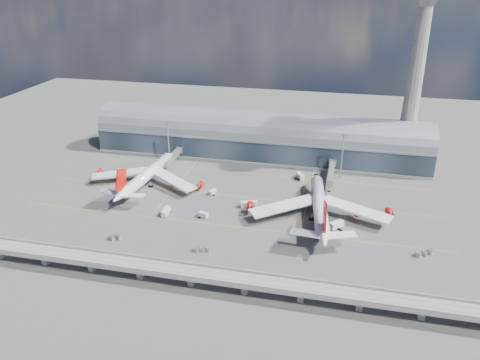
% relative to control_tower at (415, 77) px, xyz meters
% --- Properties ---
extents(ground, '(500.00, 500.00, 0.00)m').
position_rel_control_tower_xyz_m(ground, '(-85.00, -83.00, -51.64)').
color(ground, '#474744').
rests_on(ground, ground).
extents(taxi_lines, '(200.00, 80.12, 0.01)m').
position_rel_control_tower_xyz_m(taxi_lines, '(-85.00, -60.89, -51.63)').
color(taxi_lines, gold).
rests_on(taxi_lines, ground).
extents(terminal, '(200.00, 30.00, 28.00)m').
position_rel_control_tower_xyz_m(terminal, '(-85.00, -5.01, -40.30)').
color(terminal, '#212B37').
rests_on(terminal, ground).
extents(control_tower, '(19.00, 19.00, 103.00)m').
position_rel_control_tower_xyz_m(control_tower, '(0.00, 0.00, 0.00)').
color(control_tower, gray).
rests_on(control_tower, ground).
extents(guideway, '(220.00, 8.50, 7.20)m').
position_rel_control_tower_xyz_m(guideway, '(-85.00, -138.00, -46.34)').
color(guideway, gray).
rests_on(guideway, ground).
extents(floodlight_mast_left, '(3.00, 0.70, 25.70)m').
position_rel_control_tower_xyz_m(floodlight_mast_left, '(-135.00, -28.00, -38.00)').
color(floodlight_mast_left, gray).
rests_on(floodlight_mast_left, ground).
extents(floodlight_mast_right, '(3.00, 0.70, 25.70)m').
position_rel_control_tower_xyz_m(floodlight_mast_right, '(-35.00, -28.00, -38.00)').
color(floodlight_mast_right, gray).
rests_on(floodlight_mast_right, ground).
extents(airliner_left, '(63.14, 66.34, 20.21)m').
position_rel_control_tower_xyz_m(airliner_left, '(-135.48, -60.93, -45.86)').
color(airliner_left, white).
rests_on(airliner_left, ground).
extents(airliner_right, '(67.80, 70.91, 22.50)m').
position_rel_control_tower_xyz_m(airliner_right, '(-43.18, -76.51, -45.80)').
color(airliner_right, white).
rests_on(airliner_right, ground).
extents(jet_bridge_left, '(4.40, 28.00, 7.25)m').
position_rel_control_tower_xyz_m(jet_bridge_left, '(-131.84, -29.88, -46.46)').
color(jet_bridge_left, gray).
rests_on(jet_bridge_left, ground).
extents(jet_bridge_right, '(4.40, 32.00, 7.25)m').
position_rel_control_tower_xyz_m(jet_bridge_right, '(-39.92, -31.82, -46.46)').
color(jet_bridge_right, gray).
rests_on(jet_bridge_right, ground).
extents(service_truck_0, '(2.75, 7.36, 3.02)m').
position_rel_control_tower_xyz_m(service_truck_0, '(-113.63, -89.27, -50.07)').
color(service_truck_0, beige).
rests_on(service_truck_0, ground).
extents(service_truck_1, '(4.97, 3.26, 2.65)m').
position_rel_control_tower_xyz_m(service_truck_1, '(-95.74, -87.99, -50.30)').
color(service_truck_1, beige).
rests_on(service_truck_1, ground).
extents(service_truck_2, '(8.80, 5.11, 3.07)m').
position_rel_control_tower_xyz_m(service_truck_2, '(-76.93, -73.03, -50.04)').
color(service_truck_2, beige).
rests_on(service_truck_2, ground).
extents(service_truck_3, '(6.63, 6.82, 3.32)m').
position_rel_control_tower_xyz_m(service_truck_3, '(-34.79, -84.22, -49.94)').
color(service_truck_3, beige).
rests_on(service_truck_3, ground).
extents(service_truck_4, '(3.20, 4.66, 2.47)m').
position_rel_control_tower_xyz_m(service_truck_4, '(-98.21, -63.51, -50.39)').
color(service_truck_4, beige).
rests_on(service_truck_4, ground).
extents(service_truck_5, '(5.47, 6.91, 3.16)m').
position_rel_control_tower_xyz_m(service_truck_5, '(-56.48, -34.35, -50.02)').
color(service_truck_5, beige).
rests_on(service_truck_5, ground).
extents(cargo_train_0, '(5.80, 3.85, 1.89)m').
position_rel_control_tower_xyz_m(cargo_train_0, '(-126.82, -114.92, -50.65)').
color(cargo_train_0, gray).
rests_on(cargo_train_0, ground).
extents(cargo_train_1, '(7.14, 3.37, 1.57)m').
position_rel_control_tower_xyz_m(cargo_train_1, '(-87.86, -115.62, -50.82)').
color(cargo_train_1, gray).
rests_on(cargo_train_1, ground).
extents(cargo_train_2, '(7.95, 5.85, 1.85)m').
position_rel_control_tower_xyz_m(cargo_train_2, '(0.66, -98.23, -50.67)').
color(cargo_train_2, gray).
rests_on(cargo_train_2, ground).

